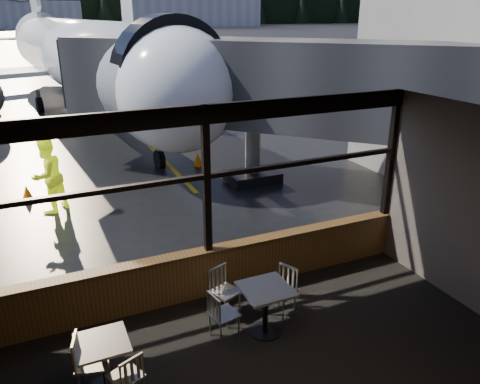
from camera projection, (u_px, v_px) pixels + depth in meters
ground_plane at (30, 35)px, 110.86m from camera, size 520.00×520.00×0.00m
ceiling at (304, 153)px, 4.86m from camera, size 8.00×6.00×0.04m
window_sill at (209, 272)px, 8.50m from camera, size 8.00×0.28×0.90m
window_header at (205, 114)px, 7.47m from camera, size 8.00×0.18×0.30m
mullion_centre at (207, 182)px, 7.88m from camera, size 0.12×0.12×2.60m
mullion_right at (391, 155)px, 9.39m from camera, size 0.12×0.12×2.60m
window_transom at (206, 176)px, 7.84m from camera, size 8.00×0.10×0.08m
airliner at (74, 7)px, 23.08m from camera, size 30.97×36.06×10.29m
jet_bridge at (256, 100)px, 13.85m from camera, size 9.24×11.30×4.93m
cafe_table_near at (265, 310)px, 7.46m from camera, size 0.76×0.76×0.84m
cafe_table_mid at (105, 364)px, 6.37m from camera, size 0.69×0.69×0.76m
chair_near_e at (281, 292)px, 7.91m from camera, size 0.64×0.64×0.88m
chair_near_w at (224, 315)px, 7.34m from camera, size 0.55×0.55×0.86m
chair_near_n at (226, 292)px, 7.92m from camera, size 0.61×0.61×0.87m
chair_mid_s at (126, 377)px, 6.12m from camera, size 0.58×0.58×0.82m
chair_mid_w at (93, 363)px, 6.30m from camera, size 0.59×0.59×0.90m
ground_crew at (48, 176)px, 11.94m from camera, size 1.19×1.18×1.94m
cone_nose at (198, 159)px, 15.84m from camera, size 0.32×0.32×0.45m
hangar_mid at (23, 13)px, 164.42m from camera, size 38.00×15.00×10.00m
hangar_right at (191, 10)px, 181.10m from camera, size 50.00×20.00×12.00m
treeline at (22, 10)px, 185.35m from camera, size 360.00×3.00×12.00m
cone_extra at (27, 193)px, 12.94m from camera, size 0.31×0.31×0.43m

